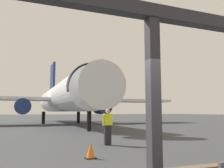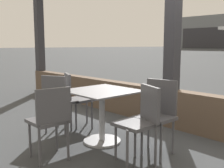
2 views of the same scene
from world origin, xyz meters
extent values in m
cube|color=brown|center=(0.00, 0.00, 0.31)|extent=(9.10, 0.24, 0.62)
cube|color=#2D2D33|center=(-4.45, 0.00, 1.63)|extent=(0.20, 0.20, 3.26)
cube|color=#2D2D33|center=(0.00, 0.00, 1.63)|extent=(0.20, 0.20, 3.26)
cube|color=slate|center=(-0.18, -1.34, 0.72)|extent=(0.86, 0.86, 0.02)
cylinder|color=#9EA0A5|center=(-0.18, -1.34, 0.36)|extent=(0.08, 0.08, 0.71)
cylinder|color=#9EA0A5|center=(-0.18, -1.34, 0.01)|extent=(0.52, 0.52, 0.03)
cube|color=#4C4C51|center=(0.60, -1.17, 0.47)|extent=(0.40, 0.40, 0.04)
cube|color=#4C4C51|center=(0.56, -0.99, 0.71)|extent=(0.40, 0.12, 0.43)
cylinder|color=#4C4C51|center=(0.80, -1.30, 0.23)|extent=(0.03, 0.03, 0.47)
cylinder|color=#4C4C51|center=(0.47, -1.37, 0.23)|extent=(0.03, 0.03, 0.47)
cylinder|color=#4C4C51|center=(0.73, -0.97, 0.23)|extent=(0.03, 0.03, 0.47)
cylinder|color=#4C4C51|center=(0.40, -1.04, 0.23)|extent=(0.03, 0.03, 0.47)
cube|color=#4C4C51|center=(0.60, -1.52, 0.47)|extent=(0.40, 0.40, 0.04)
cube|color=#4C4C51|center=(0.67, -1.35, 0.69)|extent=(0.39, 0.19, 0.41)
cylinder|color=#4C4C51|center=(0.69, -1.74, 0.23)|extent=(0.03, 0.03, 0.47)
cylinder|color=#4C4C51|center=(0.38, -1.61, 0.23)|extent=(0.03, 0.03, 0.47)
cylinder|color=#4C4C51|center=(0.82, -1.42, 0.23)|extent=(0.03, 0.03, 0.47)
cylinder|color=#4C4C51|center=(0.51, -1.29, 0.23)|extent=(0.03, 0.03, 0.47)
cube|color=#4C4C51|center=(-0.96, -1.17, 0.46)|extent=(0.40, 0.40, 0.04)
cube|color=#4C4C51|center=(-1.04, -1.34, 0.69)|extent=(0.38, 0.19, 0.41)
cylinder|color=#4C4C51|center=(-1.05, -0.95, 0.23)|extent=(0.03, 0.03, 0.46)
cylinder|color=#4C4C51|center=(-0.74, -1.08, 0.23)|extent=(0.03, 0.03, 0.46)
cylinder|color=#4C4C51|center=(-1.19, -1.26, 0.23)|extent=(0.03, 0.03, 0.46)
cylinder|color=#4C4C51|center=(-0.88, -1.39, 0.23)|extent=(0.03, 0.03, 0.46)
cube|color=#4C4C51|center=(-0.18, -2.17, 0.47)|extent=(0.40, 0.40, 0.04)
cube|color=#4C4C51|center=(0.00, -2.20, 0.68)|extent=(0.10, 0.40, 0.39)
cylinder|color=#4C4C51|center=(-0.38, -2.32, 0.23)|extent=(0.03, 0.03, 0.47)
cylinder|color=#4C4C51|center=(-0.33, -1.98, 0.23)|extent=(0.03, 0.03, 0.47)
cylinder|color=#4C4C51|center=(-0.04, -2.37, 0.23)|extent=(0.03, 0.03, 0.47)
cylinder|color=#4C4C51|center=(0.01, -2.03, 0.23)|extent=(0.03, 0.03, 0.47)
cube|color=#4C4C51|center=(-0.96, -1.52, 0.48)|extent=(0.40, 0.40, 0.04)
cube|color=#4C4C51|center=(-0.88, -1.68, 0.70)|extent=(0.38, 0.22, 0.40)
cylinder|color=#4C4C51|center=(-1.19, -1.44, 0.24)|extent=(0.03, 0.03, 0.48)
cylinder|color=#4C4C51|center=(-0.89, -1.29, 0.24)|extent=(0.03, 0.03, 0.48)
cylinder|color=#4C4C51|center=(-1.04, -1.74, 0.24)|extent=(0.03, 0.03, 0.48)
cylinder|color=#4C4C51|center=(-0.74, -1.59, 0.24)|extent=(0.03, 0.03, 0.48)
cube|color=#2D2D33|center=(-29.58, 57.83, 2.90)|extent=(15.76, 0.10, 4.98)
camera|label=1|loc=(-2.14, -3.57, 1.60)|focal=38.16mm
camera|label=2|loc=(2.61, -3.71, 1.35)|focal=43.59mm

